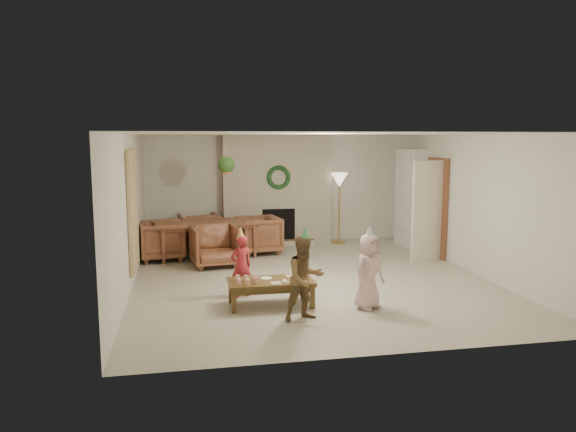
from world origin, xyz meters
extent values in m
plane|color=#B7B29E|center=(0.00, 0.00, 0.00)|extent=(7.00, 7.00, 0.00)
plane|color=white|center=(0.00, 0.00, 2.50)|extent=(7.00, 7.00, 0.00)
plane|color=silver|center=(0.00, 3.50, 1.25)|extent=(7.00, 0.00, 7.00)
plane|color=silver|center=(0.00, -3.50, 1.25)|extent=(7.00, 0.00, 7.00)
plane|color=silver|center=(-3.00, 0.00, 1.25)|extent=(0.00, 7.00, 7.00)
plane|color=silver|center=(3.00, 0.00, 1.25)|extent=(0.00, 7.00, 7.00)
cube|color=#531A16|center=(0.00, 3.30, 1.25)|extent=(2.50, 0.40, 2.50)
cube|color=brown|center=(0.00, 2.95, 0.06)|extent=(1.60, 0.30, 0.12)
cube|color=black|center=(0.00, 3.12, 0.45)|extent=(0.75, 0.12, 0.75)
torus|color=#173F1C|center=(0.00, 3.07, 1.55)|extent=(0.54, 0.10, 0.54)
cylinder|color=gold|center=(1.41, 3.00, 0.02)|extent=(0.31, 0.31, 0.03)
cylinder|color=gold|center=(1.41, 3.00, 0.77)|extent=(0.03, 0.03, 1.48)
cone|color=beige|center=(1.41, 3.00, 1.48)|extent=(0.39, 0.39, 0.33)
cube|color=white|center=(2.84, 2.30, 1.10)|extent=(0.30, 1.00, 2.20)
cube|color=white|center=(2.82, 2.30, 0.45)|extent=(0.30, 0.92, 0.03)
cube|color=white|center=(2.82, 2.30, 0.85)|extent=(0.30, 0.92, 0.03)
cube|color=white|center=(2.82, 2.30, 1.25)|extent=(0.30, 0.92, 0.03)
cube|color=white|center=(2.82, 2.30, 1.65)|extent=(0.30, 0.92, 0.03)
cube|color=maroon|center=(2.80, 2.15, 0.59)|extent=(0.20, 0.40, 0.24)
cube|color=navy|center=(2.80, 2.35, 0.99)|extent=(0.20, 0.44, 0.24)
cube|color=#A87F24|center=(2.80, 2.20, 1.38)|extent=(0.20, 0.36, 0.22)
cube|color=brown|center=(2.96, 1.20, 1.02)|extent=(0.05, 0.86, 2.04)
cube|color=beige|center=(2.58, 0.82, 1.00)|extent=(0.77, 0.32, 2.00)
cube|color=beige|center=(-2.96, 0.20, 1.25)|extent=(0.06, 1.20, 2.00)
imported|color=brown|center=(-1.69, 2.09, 0.36)|extent=(2.17, 1.40, 0.71)
imported|color=brown|center=(-1.57, 1.20, 0.39)|extent=(0.95, 0.97, 0.79)
imported|color=brown|center=(-1.81, 2.97, 0.39)|extent=(0.95, 0.97, 0.79)
imported|color=brown|center=(-2.57, 1.97, 0.39)|extent=(0.97, 0.95, 0.79)
imported|color=brown|center=(-0.58, 2.24, 0.39)|extent=(0.97, 0.95, 0.79)
cylinder|color=tan|center=(-1.30, 1.50, 2.15)|extent=(0.01, 0.01, 0.70)
cylinder|color=#A86736|center=(-1.30, 1.50, 1.80)|extent=(0.16, 0.16, 0.12)
sphere|color=#204517|center=(-1.30, 1.50, 1.92)|extent=(0.32, 0.32, 0.32)
cube|color=brown|center=(-0.91, -1.44, 0.35)|extent=(1.24, 0.62, 0.06)
cube|color=brown|center=(-0.91, -1.44, 0.29)|extent=(1.14, 0.53, 0.08)
cube|color=brown|center=(-1.47, -1.69, 0.16)|extent=(0.07, 0.07, 0.32)
cube|color=brown|center=(-0.35, -1.70, 0.16)|extent=(0.07, 0.07, 0.32)
cube|color=brown|center=(-1.47, -1.19, 0.16)|extent=(0.07, 0.07, 0.32)
cube|color=brown|center=(-0.35, -1.19, 0.16)|extent=(0.07, 0.07, 0.32)
cylinder|color=white|center=(-1.39, -1.58, 0.42)|extent=(0.07, 0.07, 0.09)
cylinder|color=white|center=(-1.39, -1.39, 0.42)|extent=(0.07, 0.07, 0.09)
cylinder|color=white|center=(-1.27, -1.63, 0.42)|extent=(0.07, 0.07, 0.09)
cylinder|color=white|center=(-1.27, -1.44, 0.42)|extent=(0.07, 0.07, 0.09)
cylinder|color=white|center=(-1.14, -1.56, 0.42)|extent=(0.07, 0.07, 0.09)
cylinder|color=white|center=(-1.14, -1.37, 0.42)|extent=(0.07, 0.07, 0.09)
cylinder|color=white|center=(-0.96, -1.33, 0.39)|extent=(0.17, 0.17, 0.01)
cylinder|color=white|center=(-0.67, -1.54, 0.39)|extent=(0.17, 0.17, 0.01)
cylinder|color=white|center=(-0.48, -1.35, 0.39)|extent=(0.17, 0.17, 0.01)
sphere|color=tan|center=(-0.67, -1.54, 0.42)|extent=(0.07, 0.07, 0.07)
cube|color=#DCA2A3|center=(-0.86, -1.61, 0.38)|extent=(0.14, 0.14, 0.01)
cube|color=#DCA2A3|center=(-0.58, -1.27, 0.38)|extent=(0.14, 0.14, 0.01)
imported|color=#A9242B|center=(-1.29, -0.90, 0.48)|extent=(0.41, 0.33, 0.96)
cone|color=#EAF250|center=(-1.29, -0.90, 1.00)|extent=(0.13, 0.13, 0.18)
imported|color=brown|center=(-0.56, -2.14, 0.57)|extent=(0.65, 0.56, 1.15)
cone|color=#46A55F|center=(-0.56, -2.14, 1.19)|extent=(0.15, 0.15, 0.19)
imported|color=beige|center=(0.45, -1.83, 0.54)|extent=(0.63, 0.57, 1.09)
cone|color=silver|center=(0.45, -1.83, 1.13)|extent=(0.18, 0.18, 0.20)
camera|label=1|loc=(-2.13, -9.05, 2.43)|focal=33.93mm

